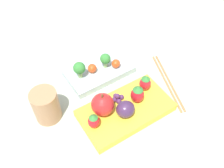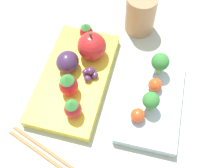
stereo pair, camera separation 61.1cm
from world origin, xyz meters
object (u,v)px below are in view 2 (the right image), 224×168
object	(u,v)px
strawberry_2	(68,85)
broccoli_floret_1	(151,101)
broccoli_floret_0	(160,62)
drinking_cup	(141,14)
cherry_tomato_1	(138,115)
apple	(92,46)
grape_cluster	(90,74)
cherry_tomato_0	(155,85)
bento_box_fruit	(75,78)
strawberry_1	(86,32)
chopsticks_pair	(58,162)
plum	(68,61)
strawberry_0	(73,109)
bento_box_savoury	(151,102)

from	to	relation	value
strawberry_2	broccoli_floret_1	bearing A→B (deg)	99.86
broccoli_floret_0	drinking_cup	distance (m)	0.13
cherry_tomato_1	apple	world-z (taller)	apple
cherry_tomato_1	strawberry_2	size ratio (longest dim) A/B	0.48
broccoli_floret_0	grape_cluster	bearing A→B (deg)	-62.36
broccoli_floret_1	cherry_tomato_0	size ratio (longest dim) A/B	1.77
bento_box_fruit	cherry_tomato_1	world-z (taller)	cherry_tomato_1
strawberry_1	chopsticks_pair	world-z (taller)	strawberry_1
strawberry_1	strawberry_2	size ratio (longest dim) A/B	0.81
cherry_tomato_0	chopsticks_pair	world-z (taller)	cherry_tomato_0
broccoli_floret_0	cherry_tomato_1	world-z (taller)	broccoli_floret_0
strawberry_2	plum	xyz separation A→B (m)	(-0.05, -0.03, -0.00)
apple	grape_cluster	distance (m)	0.05
bento_box_fruit	broccoli_floret_0	bearing A→B (deg)	115.25
cherry_tomato_0	strawberry_1	size ratio (longest dim) A/B	0.60
cherry_tomato_1	strawberry_0	distance (m)	0.11
broccoli_floret_0	grape_cluster	size ratio (longest dim) A/B	1.56
broccoli_floret_1	cherry_tomato_0	bearing A→B (deg)	-175.44
broccoli_floret_0	cherry_tomato_0	size ratio (longest dim) A/B	1.98
broccoli_floret_0	strawberry_2	distance (m)	0.17
bento_box_savoury	strawberry_2	distance (m)	0.15
cherry_tomato_1	cherry_tomato_0	bearing A→B (deg)	172.16
broccoli_floret_1	cherry_tomato_1	distance (m)	0.03
drinking_cup	broccoli_floret_0	bearing A→B (deg)	34.29
bento_box_savoury	chopsticks_pair	world-z (taller)	bento_box_savoury
grape_cluster	strawberry_1	bearing A→B (deg)	-151.17
strawberry_1	drinking_cup	bearing A→B (deg)	136.17
strawberry_1	drinking_cup	distance (m)	0.12
cherry_tomato_0	bento_box_savoury	bearing A→B (deg)	7.97
broccoli_floret_0	plum	size ratio (longest dim) A/B	1.11
cherry_tomato_1	drinking_cup	world-z (taller)	drinking_cup
cherry_tomato_0	drinking_cup	size ratio (longest dim) A/B	0.29
strawberry_1	strawberry_0	bearing A→B (deg)	17.84
broccoli_floret_0	chopsticks_pair	bearing A→B (deg)	-24.15
broccoli_floret_1	strawberry_0	bearing A→B (deg)	-62.24
strawberry_1	drinking_cup	xyz separation A→B (m)	(-0.09, 0.08, 0.00)
strawberry_2	broccoli_floret_0	bearing A→B (deg)	127.48
broccoli_floret_1	grape_cluster	bearing A→B (deg)	-98.35
grape_cluster	strawberry_2	bearing A→B (deg)	-24.55
broccoli_floret_1	strawberry_2	size ratio (longest dim) A/B	0.86
broccoli_floret_0	broccoli_floret_1	xyz separation A→B (m)	(0.08, 0.01, -0.00)
bento_box_fruit	strawberry_1	size ratio (longest dim) A/B	5.78
drinking_cup	cherry_tomato_1	bearing A→B (deg)	18.32
cherry_tomato_1	strawberry_0	size ratio (longest dim) A/B	0.54
cherry_tomato_0	strawberry_1	bearing A→B (deg)	-109.64
bento_box_fruit	broccoli_floret_1	xyz separation A→B (m)	(0.01, 0.15, 0.04)
cherry_tomato_0	strawberry_1	world-z (taller)	strawberry_1
strawberry_0	strawberry_2	xyz separation A→B (m)	(-0.04, -0.03, 0.00)
bento_box_savoury	broccoli_floret_0	distance (m)	0.07
bento_box_fruit	strawberry_1	distance (m)	0.10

